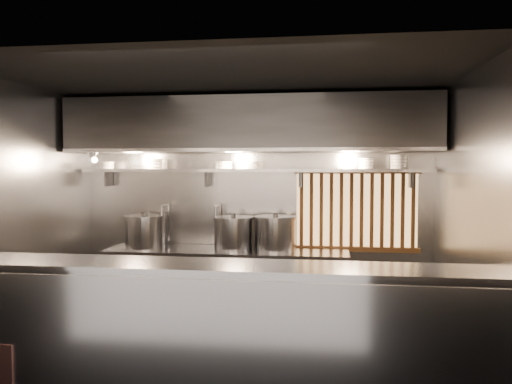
% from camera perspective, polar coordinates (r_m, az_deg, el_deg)
% --- Properties ---
extents(floor, '(4.50, 4.50, 0.00)m').
position_cam_1_polar(floor, '(5.35, -2.51, -18.20)').
color(floor, black).
rests_on(floor, ground).
extents(ceiling, '(4.50, 4.50, 0.00)m').
position_cam_1_polar(ceiling, '(5.07, -2.58, 12.85)').
color(ceiling, black).
rests_on(ceiling, wall_back).
extents(wall_back, '(4.50, 0.00, 4.50)m').
position_cam_1_polar(wall_back, '(6.49, -0.16, -1.76)').
color(wall_back, gray).
rests_on(wall_back, floor).
extents(wall_left, '(0.00, 3.00, 3.00)m').
position_cam_1_polar(wall_left, '(5.85, -24.78, -2.51)').
color(wall_left, gray).
rests_on(wall_left, floor).
extents(wall_right, '(0.00, 3.00, 3.00)m').
position_cam_1_polar(wall_right, '(5.12, 23.12, -3.21)').
color(wall_right, gray).
rests_on(wall_right, floor).
extents(serving_counter, '(4.50, 0.56, 1.13)m').
position_cam_1_polar(serving_counter, '(4.27, -4.93, -15.64)').
color(serving_counter, '#98989D').
rests_on(serving_counter, floor).
extents(cooking_bench, '(3.00, 0.70, 0.90)m').
position_cam_1_polar(cooking_bench, '(6.33, -3.37, -10.60)').
color(cooking_bench, '#98989D').
rests_on(cooking_bench, floor).
extents(bowl_shelf, '(4.40, 0.34, 0.04)m').
position_cam_1_polar(bowl_shelf, '(6.29, -0.39, 2.48)').
color(bowl_shelf, '#98989D').
rests_on(bowl_shelf, wall_back).
extents(exhaust_hood, '(4.40, 0.81, 0.65)m').
position_cam_1_polar(exhaust_hood, '(6.10, -0.69, 7.59)').
color(exhaust_hood, '#2D2D30').
rests_on(exhaust_hood, ceiling).
extents(wood_screen, '(1.56, 0.09, 1.04)m').
position_cam_1_polar(wood_screen, '(6.40, 11.40, -2.06)').
color(wood_screen, '#F7BC6F').
rests_on(wood_screen, wall_back).
extents(faucet_left, '(0.04, 0.30, 0.50)m').
position_cam_1_polar(faucet_left, '(6.63, -10.23, -2.51)').
color(faucet_left, silver).
rests_on(faucet_left, wall_back).
extents(faucet_right, '(0.04, 0.30, 0.50)m').
position_cam_1_polar(faucet_right, '(6.45, -4.30, -2.63)').
color(faucet_right, silver).
rests_on(faucet_right, wall_back).
extents(heat_lamp, '(0.25, 0.35, 0.20)m').
position_cam_1_polar(heat_lamp, '(6.40, -18.12, 4.02)').
color(heat_lamp, '#98989D').
rests_on(heat_lamp, exhaust_hood).
extents(pendant_bulb, '(0.09, 0.09, 0.19)m').
position_cam_1_polar(pendant_bulb, '(6.19, -1.47, 3.23)').
color(pendant_bulb, '#2D2D30').
rests_on(pendant_bulb, exhaust_hood).
extents(stock_pot_left, '(0.53, 0.53, 0.46)m').
position_cam_1_polar(stock_pot_left, '(6.46, -12.57, -4.43)').
color(stock_pot_left, '#98989D').
rests_on(stock_pot_left, cooking_bench).
extents(stock_pot_mid, '(0.65, 0.65, 0.45)m').
position_cam_1_polar(stock_pot_mid, '(6.22, -2.60, -4.69)').
color(stock_pot_mid, '#98989D').
rests_on(stock_pot_mid, cooking_bench).
extents(stock_pot_right, '(0.62, 0.62, 0.46)m').
position_cam_1_polar(stock_pot_right, '(6.14, 2.25, -4.71)').
color(stock_pot_right, '#98989D').
rests_on(stock_pot_right, cooking_bench).
extents(bowl_stack_0, '(0.20, 0.20, 0.09)m').
position_cam_1_polar(bowl_stack_0, '(6.84, -16.69, 2.95)').
color(bowl_stack_0, white).
rests_on(bowl_stack_0, bowl_shelf).
extents(bowl_stack_1, '(0.24, 0.24, 0.13)m').
position_cam_1_polar(bowl_stack_1, '(6.58, -11.10, 3.18)').
color(bowl_stack_1, white).
rests_on(bowl_stack_1, bowl_shelf).
extents(bowl_stack_2, '(0.24, 0.24, 0.09)m').
position_cam_1_polar(bowl_stack_2, '(6.36, -3.72, 3.08)').
color(bowl_stack_2, white).
rests_on(bowl_stack_2, bowl_shelf).
extents(bowl_stack_3, '(0.21, 0.21, 0.09)m').
position_cam_1_polar(bowl_stack_3, '(6.29, -0.15, 3.09)').
color(bowl_stack_3, white).
rests_on(bowl_stack_3, bowl_shelf).
extents(bowl_stack_4, '(0.20, 0.20, 0.13)m').
position_cam_1_polar(bowl_stack_4, '(6.25, 12.44, 3.20)').
color(bowl_stack_4, white).
rests_on(bowl_stack_4, bowl_shelf).
extents(bowl_stack_5, '(0.22, 0.22, 0.17)m').
position_cam_1_polar(bowl_stack_5, '(6.29, 16.04, 3.32)').
color(bowl_stack_5, white).
rests_on(bowl_stack_5, bowl_shelf).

